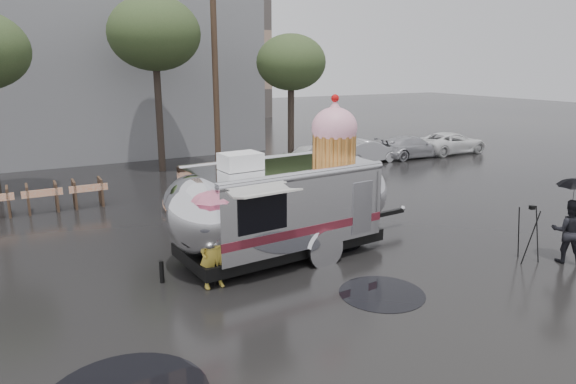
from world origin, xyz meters
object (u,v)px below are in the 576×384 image
person_right (568,231)px  tripod (530,228)px  person_left (214,249)px  airstream_trailer (285,200)px

person_right → tripod: size_ratio=1.10×
person_left → person_right: (8.63, -2.91, -0.08)m
person_left → tripod: bearing=-17.2°
person_left → person_right: bearing=-18.7°
person_left → tripod: person_left is taller
person_left → tripod: (7.77, -2.40, -0.01)m
person_right → tripod: bearing=18.9°
person_left → person_right: size_ratio=1.10×
person_right → tripod: 1.00m
airstream_trailer → person_right: airstream_trailer is taller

